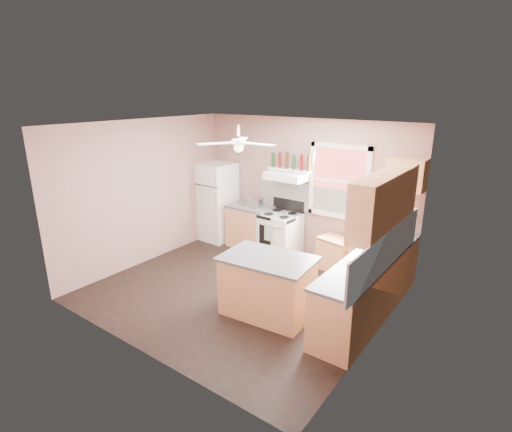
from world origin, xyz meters
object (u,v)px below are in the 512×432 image
Objects in this scene: toaster at (255,202)px; stove at (280,235)px; cart at (335,254)px; island at (267,287)px; refrigerator at (217,202)px.

toaster reaches higher than stove.
cart is 2.00m from island.
toaster reaches higher than island.
island is (1.05, -1.98, 0.00)m from stove.
stove is at bearing 3.44° from refrigerator.
island is (1.68, -1.99, -0.56)m from toaster.
stove is (0.63, -0.02, -0.56)m from toaster.
refrigerator is at bearing -167.09° from cart.
refrigerator is at bearing 138.68° from island.
refrigerator is 1.69m from stove.
toaster is 0.85m from stove.
refrigerator reaches higher than toaster.
toaster is 1.95m from cart.
toaster is (1.01, 0.04, 0.14)m from refrigerator.
refrigerator is 1.02m from toaster.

